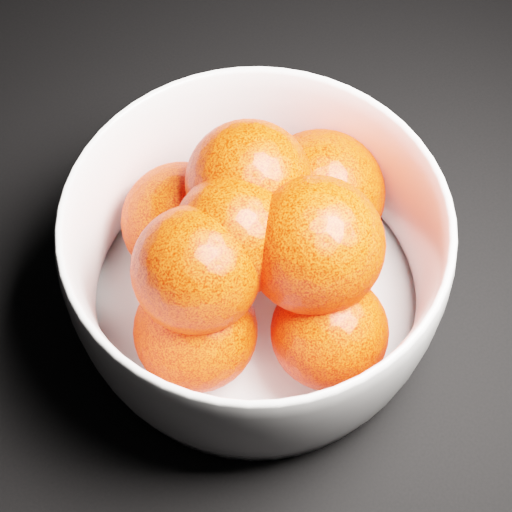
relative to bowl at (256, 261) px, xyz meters
name	(u,v)px	position (x,y,z in m)	size (l,w,h in m)	color
bowl	(256,261)	(0.00, 0.00, 0.00)	(0.25, 0.25, 0.12)	silver
orange_pile	(257,244)	(0.00, 0.00, 0.02)	(0.21, 0.20, 0.14)	#FF2506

